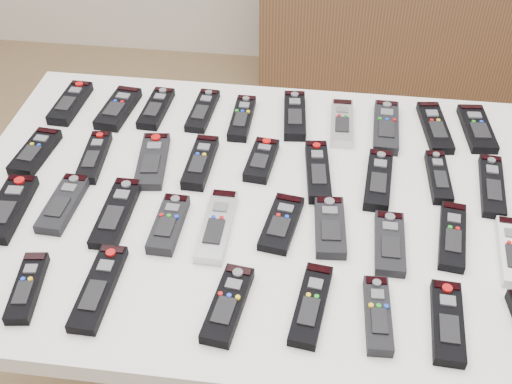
# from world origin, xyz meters

# --- Properties ---
(table) EXTENTS (1.25, 0.88, 0.78)m
(table) POSITION_xyz_m (0.07, 0.02, 0.72)
(table) COLOR white
(table) RESTS_ON ground
(sideboard) EXTENTS (1.55, 0.52, 0.76)m
(sideboard) POSITION_xyz_m (0.63, 1.78, 0.38)
(sideboard) COLOR #543021
(sideboard) RESTS_ON ground
(remote_0) EXTENTS (0.06, 0.17, 0.02)m
(remote_0) POSITION_xyz_m (-0.43, 0.31, 0.79)
(remote_0) COLOR black
(remote_0) RESTS_ON table
(remote_1) EXTENTS (0.08, 0.17, 0.02)m
(remote_1) POSITION_xyz_m (-0.30, 0.30, 0.79)
(remote_1) COLOR black
(remote_1) RESTS_ON table
(remote_2) EXTENTS (0.06, 0.16, 0.02)m
(remote_2) POSITION_xyz_m (-0.21, 0.31, 0.79)
(remote_2) COLOR black
(remote_2) RESTS_ON table
(remote_3) EXTENTS (0.06, 0.17, 0.02)m
(remote_3) POSITION_xyz_m (-0.10, 0.32, 0.79)
(remote_3) COLOR black
(remote_3) RESTS_ON table
(remote_4) EXTENTS (0.05, 0.17, 0.02)m
(remote_4) POSITION_xyz_m (0.00, 0.30, 0.79)
(remote_4) COLOR black
(remote_4) RESTS_ON table
(remote_5) EXTENTS (0.07, 0.19, 0.02)m
(remote_5) POSITION_xyz_m (0.13, 0.32, 0.79)
(remote_5) COLOR black
(remote_5) RESTS_ON table
(remote_6) EXTENTS (0.06, 0.17, 0.02)m
(remote_6) POSITION_xyz_m (0.24, 0.30, 0.79)
(remote_6) COLOR #B7B7BC
(remote_6) RESTS_ON table
(remote_7) EXTENTS (0.06, 0.19, 0.02)m
(remote_7) POSITION_xyz_m (0.35, 0.30, 0.79)
(remote_7) COLOR black
(remote_7) RESTS_ON table
(remote_8) EXTENTS (0.08, 0.19, 0.02)m
(remote_8) POSITION_xyz_m (0.46, 0.32, 0.79)
(remote_8) COLOR black
(remote_8) RESTS_ON table
(remote_9) EXTENTS (0.08, 0.18, 0.02)m
(remote_9) POSITION_xyz_m (0.56, 0.33, 0.79)
(remote_9) COLOR black
(remote_9) RESTS_ON table
(remote_10) EXTENTS (0.07, 0.16, 0.02)m
(remote_10) POSITION_xyz_m (-0.44, 0.10, 0.79)
(remote_10) COLOR black
(remote_10) RESTS_ON table
(remote_11) EXTENTS (0.06, 0.17, 0.02)m
(remote_11) POSITION_xyz_m (-0.30, 0.10, 0.79)
(remote_11) COLOR black
(remote_11) RESTS_ON table
(remote_12) EXTENTS (0.08, 0.19, 0.02)m
(remote_12) POSITION_xyz_m (-0.17, 0.11, 0.79)
(remote_12) COLOR black
(remote_12) RESTS_ON table
(remote_13) EXTENTS (0.05, 0.17, 0.02)m
(remote_13) POSITION_xyz_m (-0.06, 0.11, 0.79)
(remote_13) COLOR black
(remote_13) RESTS_ON table
(remote_14) EXTENTS (0.07, 0.14, 0.02)m
(remote_14) POSITION_xyz_m (0.07, 0.14, 0.79)
(remote_14) COLOR black
(remote_14) RESTS_ON table
(remote_15) EXTENTS (0.07, 0.20, 0.02)m
(remote_15) POSITION_xyz_m (0.20, 0.12, 0.79)
(remote_15) COLOR black
(remote_15) RESTS_ON table
(remote_16) EXTENTS (0.07, 0.19, 0.02)m
(remote_16) POSITION_xyz_m (0.33, 0.10, 0.79)
(remote_16) COLOR black
(remote_16) RESTS_ON table
(remote_17) EXTENTS (0.05, 0.16, 0.02)m
(remote_17) POSITION_xyz_m (0.45, 0.13, 0.79)
(remote_17) COLOR black
(remote_17) RESTS_ON table
(remote_18) EXTENTS (0.06, 0.20, 0.02)m
(remote_18) POSITION_xyz_m (0.56, 0.12, 0.79)
(remote_18) COLOR black
(remote_18) RESTS_ON table
(remote_19) EXTENTS (0.07, 0.19, 0.02)m
(remote_19) POSITION_xyz_m (-0.42, -0.08, 0.79)
(remote_19) COLOR black
(remote_19) RESTS_ON table
(remote_20) EXTENTS (0.06, 0.17, 0.02)m
(remote_20) POSITION_xyz_m (-0.32, -0.05, 0.79)
(remote_20) COLOR black
(remote_20) RESTS_ON table
(remote_21) EXTENTS (0.06, 0.19, 0.02)m
(remote_21) POSITION_xyz_m (-0.20, -0.07, 0.79)
(remote_21) COLOR black
(remote_21) RESTS_ON table
(remote_22) EXTENTS (0.06, 0.16, 0.02)m
(remote_22) POSITION_xyz_m (-0.09, -0.09, 0.79)
(remote_22) COLOR black
(remote_22) RESTS_ON table
(remote_23) EXTENTS (0.06, 0.19, 0.02)m
(remote_23) POSITION_xyz_m (0.01, -0.08, 0.79)
(remote_23) COLOR #B7B7BC
(remote_23) RESTS_ON table
(remote_24) EXTENTS (0.08, 0.16, 0.02)m
(remote_24) POSITION_xyz_m (0.13, -0.05, 0.79)
(remote_24) COLOR black
(remote_24) RESTS_ON table
(remote_25) EXTENTS (0.07, 0.16, 0.02)m
(remote_25) POSITION_xyz_m (0.23, -0.05, 0.79)
(remote_25) COLOR black
(remote_25) RESTS_ON table
(remote_26) EXTENTS (0.06, 0.16, 0.02)m
(remote_26) POSITION_xyz_m (0.35, -0.08, 0.79)
(remote_26) COLOR black
(remote_26) RESTS_ON table
(remote_27) EXTENTS (0.07, 0.18, 0.02)m
(remote_27) POSITION_xyz_m (0.47, -0.05, 0.79)
(remote_27) COLOR black
(remote_27) RESTS_ON table
(remote_28) EXTENTS (0.06, 0.18, 0.02)m
(remote_28) POSITION_xyz_m (0.57, -0.07, 0.79)
(remote_28) COLOR silver
(remote_28) RESTS_ON table
(remote_30) EXTENTS (0.06, 0.16, 0.02)m
(remote_30) POSITION_xyz_m (-0.30, -0.28, 0.79)
(remote_30) COLOR black
(remote_30) RESTS_ON table
(remote_31) EXTENTS (0.05, 0.20, 0.02)m
(remote_31) POSITION_xyz_m (-0.17, -0.26, 0.79)
(remote_31) COLOR black
(remote_31) RESTS_ON table
(remote_32) EXTENTS (0.07, 0.17, 0.02)m
(remote_32) POSITION_xyz_m (0.06, -0.27, 0.79)
(remote_32) COLOR black
(remote_32) RESTS_ON table
(remote_33) EXTENTS (0.07, 0.18, 0.02)m
(remote_33) POSITION_xyz_m (0.21, -0.25, 0.79)
(remote_33) COLOR black
(remote_33) RESTS_ON table
(remote_34) EXTENTS (0.05, 0.16, 0.02)m
(remote_34) POSITION_xyz_m (0.32, -0.26, 0.79)
(remote_34) COLOR black
(remote_34) RESTS_ON table
(remote_35) EXTENTS (0.06, 0.17, 0.02)m
(remote_35) POSITION_xyz_m (0.44, -0.26, 0.79)
(remote_35) COLOR black
(remote_35) RESTS_ON table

